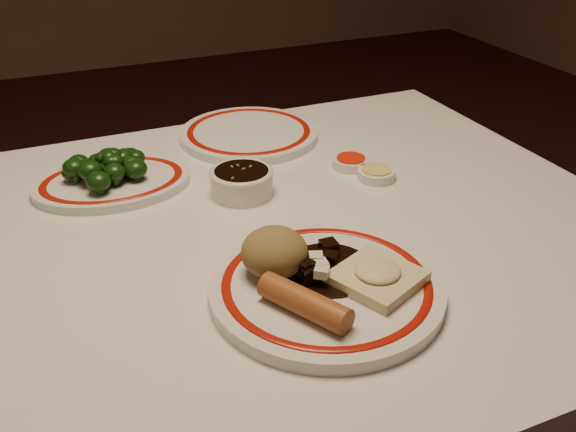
# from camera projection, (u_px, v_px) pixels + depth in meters

# --- Properties ---
(dining_table) EXTENTS (1.20, 0.90, 0.75)m
(dining_table) POSITION_uv_depth(u_px,v_px,m) (238.00, 287.00, 0.97)
(dining_table) COLOR silver
(dining_table) RESTS_ON ground
(main_plate) EXTENTS (0.38, 0.38, 0.02)m
(main_plate) POSITION_uv_depth(u_px,v_px,m) (326.00, 287.00, 0.80)
(main_plate) COLOR silver
(main_plate) RESTS_ON dining_table
(rice_mound) EXTENTS (0.08, 0.08, 0.06)m
(rice_mound) POSITION_uv_depth(u_px,v_px,m) (274.00, 252.00, 0.80)
(rice_mound) COLOR olive
(rice_mound) RESTS_ON main_plate
(spring_roll) EXTENTS (0.08, 0.12, 0.03)m
(spring_roll) POSITION_uv_depth(u_px,v_px,m) (305.00, 302.00, 0.73)
(spring_roll) COLOR #9F5727
(spring_roll) RESTS_ON main_plate
(fried_wonton) EXTENTS (0.13, 0.13, 0.03)m
(fried_wonton) POSITION_uv_depth(u_px,v_px,m) (377.00, 276.00, 0.79)
(fried_wonton) COLOR beige
(fried_wonton) RESTS_ON main_plate
(stirfry_heap) EXTENTS (0.12, 0.12, 0.03)m
(stirfry_heap) POSITION_uv_depth(u_px,v_px,m) (321.00, 266.00, 0.81)
(stirfry_heap) COLOR black
(stirfry_heap) RESTS_ON main_plate
(broccoli_plate) EXTENTS (0.27, 0.23, 0.02)m
(broccoli_plate) POSITION_uv_depth(u_px,v_px,m) (113.00, 182.00, 1.05)
(broccoli_plate) COLOR silver
(broccoli_plate) RESTS_ON dining_table
(broccoli_pile) EXTENTS (0.14, 0.12, 0.05)m
(broccoli_pile) POSITION_uv_depth(u_px,v_px,m) (109.00, 165.00, 1.04)
(broccoli_pile) COLOR #23471C
(broccoli_pile) RESTS_ON broccoli_plate
(soy_bowl) EXTENTS (0.10, 0.10, 0.04)m
(soy_bowl) POSITION_uv_depth(u_px,v_px,m) (242.00, 183.00, 1.03)
(soy_bowl) COLOR silver
(soy_bowl) RESTS_ON dining_table
(sweet_sour_dish) EXTENTS (0.06, 0.06, 0.02)m
(sweet_sour_dish) POSITION_uv_depth(u_px,v_px,m) (351.00, 162.00, 1.12)
(sweet_sour_dish) COLOR silver
(sweet_sour_dish) RESTS_ON dining_table
(mustard_dish) EXTENTS (0.06, 0.06, 0.02)m
(mustard_dish) POSITION_uv_depth(u_px,v_px,m) (376.00, 174.00, 1.08)
(mustard_dish) COLOR silver
(mustard_dish) RESTS_ON dining_table
(far_plate) EXTENTS (0.34, 0.34, 0.02)m
(far_plate) POSITION_uv_depth(u_px,v_px,m) (249.00, 134.00, 1.24)
(far_plate) COLOR silver
(far_plate) RESTS_ON dining_table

